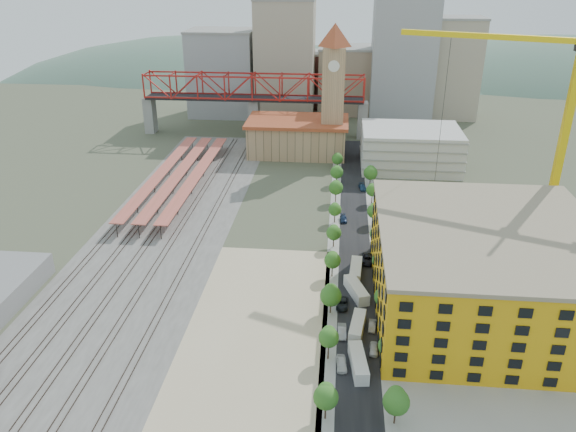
# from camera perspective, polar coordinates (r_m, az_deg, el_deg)

# --- Properties ---
(ground) EXTENTS (400.00, 400.00, 0.00)m
(ground) POSITION_cam_1_polar(r_m,az_deg,el_deg) (141.48, 0.32, -3.91)
(ground) COLOR #474C38
(ground) RESTS_ON ground
(ballast_strip) EXTENTS (36.00, 165.00, 0.06)m
(ballast_strip) POSITION_cam_1_polar(r_m,az_deg,el_deg) (163.57, -11.78, -0.35)
(ballast_strip) COLOR #605E59
(ballast_strip) RESTS_ON ground
(dirt_lot) EXTENTS (28.00, 67.00, 0.06)m
(dirt_lot) POSITION_cam_1_polar(r_m,az_deg,el_deg) (115.31, -3.15, -11.21)
(dirt_lot) COLOR tan
(dirt_lot) RESTS_ON ground
(street_asphalt) EXTENTS (12.00, 170.00, 0.06)m
(street_asphalt) POSITION_cam_1_polar(r_m,az_deg,el_deg) (154.47, 6.75, -1.51)
(street_asphalt) COLOR black
(street_asphalt) RESTS_ON ground
(sidewalk_west) EXTENTS (3.00, 170.00, 0.04)m
(sidewalk_west) POSITION_cam_1_polar(r_m,az_deg,el_deg) (154.40, 4.71, -1.44)
(sidewalk_west) COLOR gray
(sidewalk_west) RESTS_ON ground
(sidewalk_east) EXTENTS (3.00, 170.00, 0.04)m
(sidewalk_east) POSITION_cam_1_polar(r_m,az_deg,el_deg) (154.75, 8.78, -1.59)
(sidewalk_east) COLOR gray
(sidewalk_east) RESTS_ON ground
(construction_pad) EXTENTS (50.00, 90.00, 0.06)m
(construction_pad) POSITION_cam_1_polar(r_m,az_deg,el_deg) (128.36, 20.13, -8.79)
(construction_pad) COLOR gray
(construction_pad) RESTS_ON ground
(rail_tracks) EXTENTS (26.56, 160.00, 0.18)m
(rail_tracks) POSITION_cam_1_polar(r_m,az_deg,el_deg) (164.05, -12.38, -0.29)
(rail_tracks) COLOR #382B23
(rail_tracks) RESTS_ON ground
(platform_canopies) EXTENTS (16.00, 80.00, 4.12)m
(platform_canopies) POSITION_cam_1_polar(r_m,az_deg,el_deg) (187.82, -11.00, 4.31)
(platform_canopies) COLOR #CB594E
(platform_canopies) RESTS_ON ground
(station_hall) EXTENTS (38.00, 24.00, 13.10)m
(station_hall) POSITION_cam_1_polar(r_m,az_deg,el_deg) (215.34, 0.97, 8.11)
(station_hall) COLOR tan
(station_hall) RESTS_ON ground
(clock_tower) EXTENTS (12.00, 12.00, 52.00)m
(clock_tower) POSITION_cam_1_polar(r_m,az_deg,el_deg) (207.65, 4.65, 13.67)
(clock_tower) COLOR tan
(clock_tower) RESTS_ON ground
(parking_garage) EXTENTS (34.00, 26.00, 14.00)m
(parking_garage) POSITION_cam_1_polar(r_m,az_deg,el_deg) (204.67, 12.30, 6.77)
(parking_garage) COLOR silver
(parking_garage) RESTS_ON ground
(truss_bridge) EXTENTS (94.00, 9.60, 25.60)m
(truss_bridge) POSITION_cam_1_polar(r_m,az_deg,el_deg) (236.84, -3.50, 12.61)
(truss_bridge) COLOR gray
(truss_bridge) RESTS_ON ground
(construction_building) EXTENTS (44.60, 50.60, 18.80)m
(construction_building) POSITION_cam_1_polar(r_m,az_deg,el_deg) (122.93, 19.41, -5.12)
(construction_building) COLOR orange
(construction_building) RESTS_ON ground
(street_trees) EXTENTS (15.40, 124.40, 8.00)m
(street_trees) POSITION_cam_1_polar(r_m,az_deg,el_deg) (145.55, 6.79, -3.24)
(street_trees) COLOR #2E6B20
(street_trees) RESTS_ON ground
(skyline) EXTENTS (133.00, 46.00, 60.00)m
(skyline) POSITION_cam_1_polar(r_m,az_deg,el_deg) (270.04, 4.79, 14.89)
(skyline) COLOR #9EA0A3
(skyline) RESTS_ON ground
(distant_hills) EXTENTS (647.00, 264.00, 227.00)m
(distant_hills) POSITION_cam_1_polar(r_m,az_deg,el_deg) (412.52, 9.88, 3.22)
(distant_hills) COLOR #4C6B59
(distant_hills) RESTS_ON ground
(tower_crane) EXTENTS (52.83, 22.35, 59.78)m
(tower_crane) POSITION_cam_1_polar(r_m,az_deg,el_deg) (147.67, 25.30, 10.31)
(tower_crane) COLOR yellow
(tower_crane) RESTS_ON ground
(site_trailer_a) EXTENTS (3.75, 9.88, 2.64)m
(site_trailer_a) POSITION_cam_1_polar(r_m,az_deg,el_deg) (105.11, 7.16, -14.58)
(site_trailer_a) COLOR silver
(site_trailer_a) RESTS_ON ground
(site_trailer_b) EXTENTS (3.77, 9.55, 2.54)m
(site_trailer_b) POSITION_cam_1_polar(r_m,az_deg,el_deg) (114.06, 7.05, -11.07)
(site_trailer_b) COLOR silver
(site_trailer_b) RESTS_ON ground
(site_trailer_c) EXTENTS (5.67, 10.03, 2.66)m
(site_trailer_c) POSITION_cam_1_polar(r_m,az_deg,el_deg) (125.22, 6.95, -7.49)
(site_trailer_c) COLOR silver
(site_trailer_c) RESTS_ON ground
(site_trailer_d) EXTENTS (3.24, 9.78, 2.63)m
(site_trailer_d) POSITION_cam_1_polar(r_m,az_deg,el_deg) (132.76, 6.89, -5.50)
(site_trailer_d) COLOR silver
(site_trailer_d) RESTS_ON ground
(car_0) EXTENTS (2.22, 4.78, 1.58)m
(car_0) POSITION_cam_1_polar(r_m,az_deg,el_deg) (105.40, 5.46, -14.73)
(car_0) COLOR silver
(car_0) RESTS_ON ground
(car_1) EXTENTS (1.80, 4.84, 1.58)m
(car_1) POSITION_cam_1_polar(r_m,az_deg,el_deg) (113.16, 5.50, -11.61)
(car_1) COLOR gray
(car_1) RESTS_ON ground
(car_2) EXTENTS (2.71, 5.39, 1.46)m
(car_2) POSITION_cam_1_polar(r_m,az_deg,el_deg) (121.42, 5.54, -8.87)
(car_2) COLOR black
(car_2) RESTS_ON ground
(car_3) EXTENTS (2.21, 4.68, 1.32)m
(car_3) POSITION_cam_1_polar(r_m,az_deg,el_deg) (159.77, 5.66, -0.30)
(car_3) COLOR navy
(car_3) RESTS_ON ground
(car_4) EXTENTS (1.85, 4.13, 1.38)m
(car_4) POSITION_cam_1_polar(r_m,az_deg,el_deg) (109.61, 8.70, -13.23)
(car_4) COLOR silver
(car_4) RESTS_ON ground
(car_5) EXTENTS (1.76, 4.13, 1.32)m
(car_5) POSITION_cam_1_polar(r_m,az_deg,el_deg) (115.62, 8.54, -10.99)
(car_5) COLOR gray
(car_5) RESTS_ON ground
(car_6) EXTENTS (2.80, 5.76, 1.58)m
(car_6) POSITION_cam_1_polar(r_m,az_deg,el_deg) (138.78, 8.09, -4.41)
(car_6) COLOR black
(car_6) RESTS_ON ground
(car_7) EXTENTS (2.78, 5.28, 1.46)m
(car_7) POSITION_cam_1_polar(r_m,az_deg,el_deg) (182.96, 7.58, 2.91)
(car_7) COLOR navy
(car_7) RESTS_ON ground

